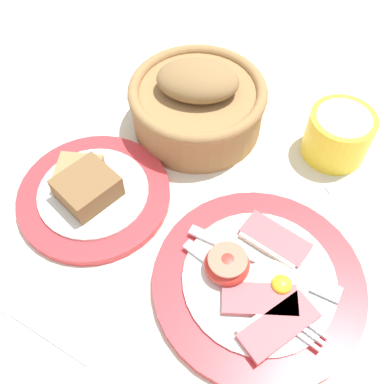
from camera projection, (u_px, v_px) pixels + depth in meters
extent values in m
plane|color=beige|center=(197.00, 272.00, 0.53)|extent=(3.00, 3.00, 0.00)
cylinder|color=red|center=(258.00, 282.00, 0.51)|extent=(0.24, 0.24, 0.01)
cylinder|color=silver|center=(259.00, 279.00, 0.51)|extent=(0.17, 0.17, 0.00)
cube|color=#BC5156|center=(279.00, 326.00, 0.47)|extent=(0.08, 0.09, 0.01)
cube|color=beige|center=(269.00, 314.00, 0.48)|extent=(0.05, 0.08, 0.01)
cube|color=#BC5156|center=(259.00, 300.00, 0.49)|extent=(0.09, 0.06, 0.01)
cube|color=beige|center=(259.00, 285.00, 0.50)|extent=(0.07, 0.04, 0.01)
cube|color=#BC5156|center=(275.00, 239.00, 0.53)|extent=(0.09, 0.05, 0.01)
cube|color=beige|center=(268.00, 248.00, 0.52)|extent=(0.08, 0.03, 0.01)
ellipsoid|color=red|center=(227.00, 264.00, 0.50)|extent=(0.05, 0.05, 0.03)
cylinder|color=#DB664C|center=(228.00, 259.00, 0.49)|extent=(0.04, 0.04, 0.00)
ellipsoid|color=white|center=(276.00, 285.00, 0.50)|extent=(0.07, 0.06, 0.01)
ellipsoid|color=yellow|center=(282.00, 284.00, 0.49)|extent=(0.02, 0.02, 0.01)
cube|color=silver|center=(222.00, 270.00, 0.51)|extent=(0.11, 0.04, 0.00)
cube|color=silver|center=(276.00, 310.00, 0.48)|extent=(0.03, 0.02, 0.00)
cube|color=silver|center=(302.00, 337.00, 0.46)|extent=(0.04, 0.01, 0.00)
cube|color=silver|center=(306.00, 331.00, 0.47)|extent=(0.04, 0.01, 0.00)
cube|color=silver|center=(310.00, 326.00, 0.47)|extent=(0.04, 0.01, 0.00)
cube|color=silver|center=(231.00, 247.00, 0.53)|extent=(0.11, 0.02, 0.00)
cube|color=#9EA0A5|center=(307.00, 281.00, 0.50)|extent=(0.08, 0.02, 0.00)
cylinder|color=red|center=(94.00, 195.00, 0.58)|extent=(0.20, 0.20, 0.01)
cylinder|color=silver|center=(93.00, 192.00, 0.58)|extent=(0.14, 0.14, 0.00)
cube|color=brown|center=(87.00, 188.00, 0.56)|extent=(0.08, 0.09, 0.03)
cube|color=#9E7A4C|center=(79.00, 174.00, 0.58)|extent=(0.07, 0.07, 0.02)
cylinder|color=yellow|center=(338.00, 135.00, 0.61)|extent=(0.09, 0.09, 0.07)
cylinder|color=white|center=(344.00, 120.00, 0.58)|extent=(0.07, 0.07, 0.01)
cylinder|color=olive|center=(197.00, 109.00, 0.64)|extent=(0.18, 0.18, 0.07)
torus|color=olive|center=(198.00, 91.00, 0.61)|extent=(0.19, 0.19, 0.02)
ellipsoid|color=olive|center=(198.00, 80.00, 0.59)|extent=(0.13, 0.11, 0.04)
cube|color=silver|center=(362.00, 178.00, 0.60)|extent=(0.08, 0.09, 0.01)
cube|color=silver|center=(51.00, 335.00, 0.48)|extent=(0.11, 0.02, 0.01)
cube|color=silver|center=(0.00, 302.00, 0.50)|extent=(0.03, 0.02, 0.01)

